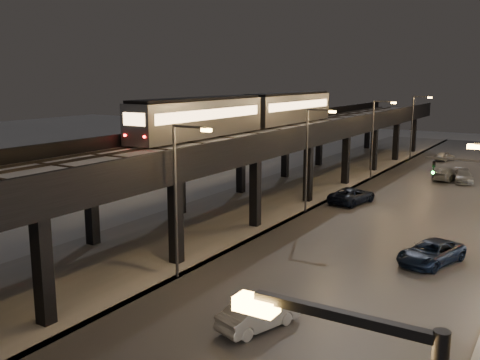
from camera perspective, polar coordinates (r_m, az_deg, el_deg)
The scene contains 17 objects.
road_surface at distance 48.01m, azimuth 17.95°, elevation -3.53°, with size 17.00×120.00×0.06m, color #46474D.
under_viaduct_pavement at distance 52.60m, azimuth 3.53°, elevation -1.77°, with size 11.00×120.00×0.06m, color #9FA1A8.
elevated_viaduct at distance 48.91m, azimuth 1.87°, elevation 3.93°, with size 9.00×100.00×6.30m.
viaduct_trackbed at distance 48.94m, azimuth 1.94°, elevation 4.84°, with size 8.40×100.00×0.32m.
viaduct_parapet_streetside at distance 46.94m, azimuth 6.62°, elevation 5.08°, with size 0.30×100.00×1.10m, color black.
viaduct_parapet_far at distance 51.18m, azimuth -2.30°, elevation 5.62°, with size 0.30×100.00×1.10m, color black.
streetlight_left_1 at distance 30.40m, azimuth -6.51°, elevation -1.17°, with size 2.57×0.28×9.00m.
streetlight_left_2 at distance 45.73m, azimuth 7.44°, elevation 2.87°, with size 2.57×0.28×9.00m.
streetlight_left_3 at distance 62.51m, azimuth 14.19°, elevation 4.77°, with size 2.57×0.28×9.00m.
streetlight_left_4 at distance 79.82m, azimuth 18.07°, elevation 5.84°, with size 2.57×0.28×9.00m.
subway_train at distance 52.60m, azimuth 1.18°, elevation 7.30°, with size 2.75×33.42×3.28m.
car_near_white at distance 25.59m, azimuth 1.97°, elevation -14.25°, with size 1.45×4.16×1.37m, color gray.
car_mid_silver at distance 50.60m, azimuth 11.86°, elevation -1.67°, with size 2.46×5.34×1.48m, color black.
car_mid_dark at distance 65.08m, azimuth 21.12°, elevation 0.58°, with size 2.00×4.91×1.42m, color gray.
car_far_white at distance 80.08m, azimuth 21.00°, elevation 2.34°, with size 1.49×3.71×1.26m, color #9F9F9F.
car_onc_dark at distance 35.80m, azimuth 19.69°, elevation -7.38°, with size 2.39×5.17×1.44m, color black.
car_onc_white at distance 64.34m, azimuth 22.69°, elevation 0.32°, with size 1.89×4.66×1.35m, color gray.
Camera 1 is at (17.87, -10.43, 11.56)m, focal length 40.00 mm.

